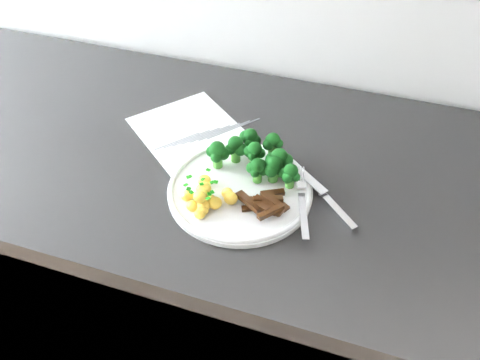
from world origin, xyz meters
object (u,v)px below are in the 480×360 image
counter (233,299)px  beef_strips (264,204)px  plate (240,189)px  potatoes (206,195)px  knife (328,201)px  fork (303,204)px  broccoli (259,156)px  recipe_paper (196,137)px

counter → beef_strips: bearing=-47.3°
plate → potatoes: bearing=-133.2°
plate → knife: bearing=7.5°
knife → plate: bearing=-172.5°
counter → fork: 0.52m
broccoli → potatoes: (-0.06, -0.10, -0.02)m
recipe_paper → fork: fork is taller
counter → broccoli: size_ratio=13.98×
knife → recipe_paper: bearing=160.9°
recipe_paper → knife: bearing=-19.1°
counter → knife: size_ratio=16.26×
plate → fork: (0.11, -0.01, 0.01)m
beef_strips → knife: beef_strips is taller
knife → broccoli: bearing=165.3°
broccoli → recipe_paper: bearing=157.1°
beef_strips → fork: (0.06, 0.02, -0.00)m
potatoes → broccoli: bearing=59.3°
counter → potatoes: (0.00, -0.12, 0.49)m
counter → recipe_paper: size_ratio=7.59×
counter → potatoes: size_ratio=25.77×
potatoes → knife: (0.20, 0.07, -0.02)m
recipe_paper → broccoli: bearing=-22.9°
potatoes → beef_strips: bearing=9.5°
recipe_paper → potatoes: bearing=-62.2°
plate → fork: 0.12m
plate → fork: bearing=-5.3°
potatoes → beef_strips: size_ratio=1.03×
counter → plate: bearing=-59.3°
recipe_paper → fork: 0.28m
plate → beef_strips: 0.06m
broccoli → fork: size_ratio=1.05×
counter → potatoes: 0.51m
fork → potatoes: bearing=-166.9°
beef_strips → knife: bearing=27.2°
recipe_paper → potatoes: 0.19m
recipe_paper → beef_strips: beef_strips is taller
recipe_paper → beef_strips: size_ratio=3.48×
broccoli → beef_strips: bearing=-67.1°
broccoli → beef_strips: broccoli is taller
knife → fork: bearing=-141.4°
counter → beef_strips: beef_strips is taller
counter → broccoli: broccoli is taller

